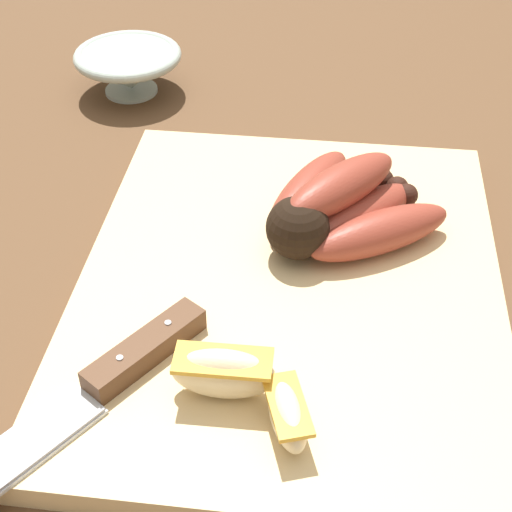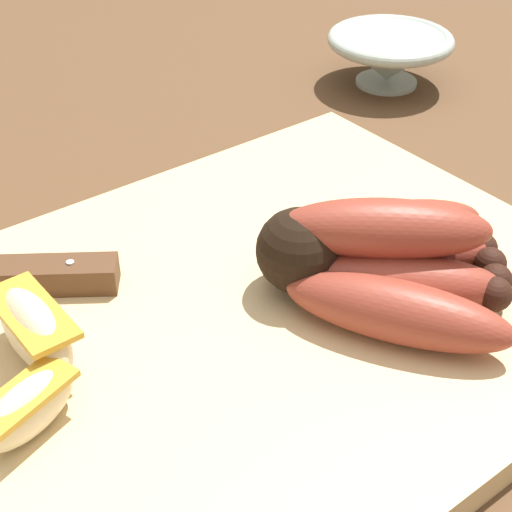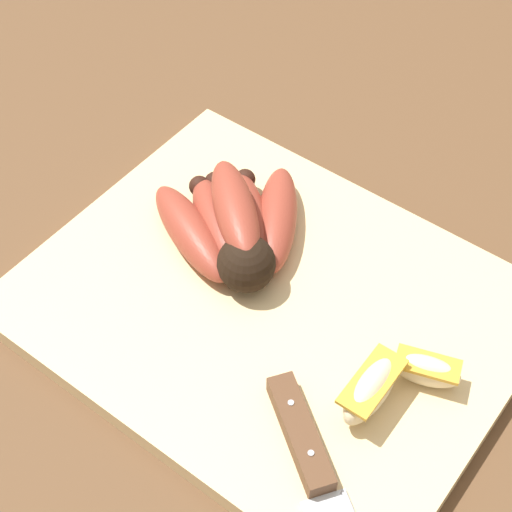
# 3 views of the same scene
# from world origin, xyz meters

# --- Properties ---
(ground_plane) EXTENTS (6.00, 6.00, 0.00)m
(ground_plane) POSITION_xyz_m (0.00, 0.00, 0.00)
(ground_plane) COLOR brown
(cutting_board) EXTENTS (0.42, 0.34, 0.02)m
(cutting_board) POSITION_xyz_m (-0.01, -0.01, 0.01)
(cutting_board) COLOR #DBBC84
(cutting_board) RESTS_ON ground_plane
(banana_bunch) EXTENTS (0.17, 0.17, 0.06)m
(banana_bunch) POSITION_xyz_m (0.06, -0.05, 0.04)
(banana_bunch) COLOR black
(banana_bunch) RESTS_ON cutting_board
(apple_wedge_near) EXTENTS (0.03, 0.07, 0.04)m
(apple_wedge_near) POSITION_xyz_m (-0.13, 0.02, 0.04)
(apple_wedge_near) COLOR beige
(apple_wedge_near) RESTS_ON cutting_board
(apple_wedge_middle) EXTENTS (0.06, 0.04, 0.03)m
(apple_wedge_middle) POSITION_xyz_m (-0.16, -0.02, 0.04)
(apple_wedge_middle) COLOR beige
(apple_wedge_middle) RESTS_ON cutting_board
(ceramic_bowl) EXTENTS (0.12, 0.12, 0.05)m
(ceramic_bowl) POSITION_xyz_m (0.32, 0.20, 0.03)
(ceramic_bowl) COLOR #A8B7AD
(ceramic_bowl) RESTS_ON ground_plane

